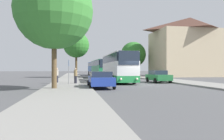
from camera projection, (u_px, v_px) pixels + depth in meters
The scene contains 16 objects.
ground_plane at pixel (137, 85), 22.56m from camera, with size 300.00×300.00×0.00m, color #4C4C4F.
sidewalk_left at pixel (68, 85), 21.36m from camera, with size 4.00×120.00×0.15m, color gray.
sidewalk_right at pixel (199, 84), 23.75m from camera, with size 4.00×120.00×0.15m, color gray.
building_right_background at pixel (190, 47), 49.68m from camera, with size 16.12×10.73×13.43m.
bus_front at pixel (118, 67), 27.82m from camera, with size 2.74×11.52×3.57m.
bus_middle at pixel (101, 68), 42.74m from camera, with size 3.00×12.07×3.40m.
bus_rear at pixel (95, 68), 58.49m from camera, with size 3.01×12.09×3.56m.
parked_car_left_curb at pixel (101, 79), 19.09m from camera, with size 2.18×4.59×1.46m.
parked_car_right_near at pixel (158, 76), 27.03m from camera, with size 2.14×4.23×1.51m.
parked_car_right_far at pixel (128, 74), 41.76m from camera, with size 2.20×4.60×1.47m.
bus_stop_sign at pixel (69, 69), 21.76m from camera, with size 0.08×0.45×2.46m.
pedestrian_waiting_near at pixel (76, 76), 23.37m from camera, with size 0.36×0.36×1.64m.
pedestrian_waiting_far at pixel (57, 75), 24.73m from camera, with size 0.36×0.36×1.66m.
tree_left_near at pixel (76, 45), 42.39m from camera, with size 5.02×5.02×8.76m.
tree_left_far at pixel (54, 10), 17.34m from camera, with size 6.21×6.21×9.32m.
tree_right_near at pixel (133, 54), 52.51m from camera, with size 6.05×6.05×8.06m.
Camera 1 is at (-6.43, -21.77, 1.68)m, focal length 35.00 mm.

